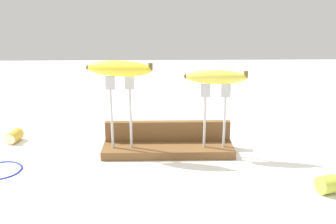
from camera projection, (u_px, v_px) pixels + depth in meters
ground_plane at (168, 153)px, 1.11m from camera, size 3.00×3.00×0.00m
wooden_board at (168, 149)px, 1.10m from camera, size 0.37×0.10×0.02m
board_backstop at (168, 131)px, 1.13m from camera, size 0.36×0.02×0.06m
fork_stand_left at (121, 106)px, 1.05m from camera, size 0.08×0.01×0.20m
fork_stand_right at (215, 110)px, 1.06m from camera, size 0.08×0.01×0.18m
banana_raised_left at (119, 69)px, 1.02m from camera, size 0.19×0.08×0.04m
banana_raised_right at (216, 77)px, 1.03m from camera, size 0.17×0.05×0.04m
fork_fallen_near at (245, 118)px, 1.39m from camera, size 0.18×0.06×0.01m
banana_chunk_near at (328, 184)px, 0.89m from camera, size 0.05×0.05×0.04m
banana_chunk_far at (14, 136)px, 1.18m from camera, size 0.04×0.06×0.04m
wire_coil at (0, 170)px, 1.00m from camera, size 0.11×0.11×0.01m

